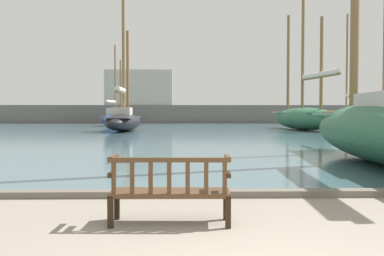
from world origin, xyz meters
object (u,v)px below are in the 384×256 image
(sailboat_centre_channel, at_px, (347,118))
(sailboat_outer_port, at_px, (123,119))
(park_bench, at_px, (170,190))
(sailboat_nearest_port, at_px, (304,116))
(sailboat_nearest_starboard, at_px, (115,118))

(sailboat_centre_channel, xyz_separation_m, sailboat_outer_port, (-21.95, -12.43, 0.07))
(park_bench, bearing_deg, sailboat_nearest_port, 70.84)
(sailboat_nearest_starboard, distance_m, sailboat_nearest_port, 20.16)
(park_bench, bearing_deg, sailboat_nearest_starboard, 100.04)
(sailboat_nearest_starboard, bearing_deg, sailboat_centre_channel, -0.78)
(park_bench, bearing_deg, sailboat_centre_channel, 65.85)
(park_bench, bearing_deg, sailboat_outer_port, 99.18)
(park_bench, distance_m, sailboat_nearest_starboard, 40.23)
(sailboat_nearest_port, relative_size, sailboat_centre_channel, 1.01)
(sailboat_nearest_starboard, height_order, sailboat_nearest_port, sailboat_nearest_port)
(park_bench, xyz_separation_m, sailboat_nearest_starboard, (-7.02, 39.61, 0.43))
(sailboat_nearest_port, bearing_deg, sailboat_centre_channel, 54.00)
(park_bench, xyz_separation_m, sailboat_nearest_port, (10.02, 28.82, 0.74))
(sailboat_nearest_starboard, xyz_separation_m, sailboat_nearest_port, (17.03, -10.79, 0.31))
(sailboat_outer_port, bearing_deg, sailboat_centre_channel, 29.52)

